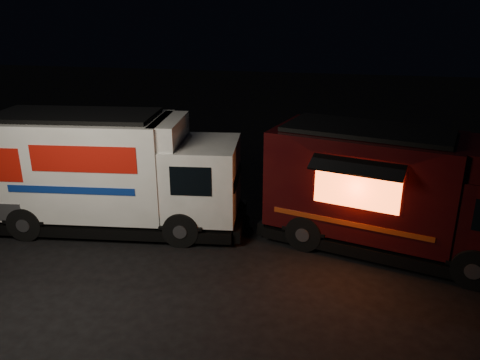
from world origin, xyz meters
TOP-DOWN VIEW (x-y plane):
  - ground at (0.00, 0.00)m, footprint 80.00×80.00m
  - white_truck at (-2.26, 1.24)m, footprint 7.93×3.58m
  - red_truck at (5.80, 1.51)m, footprint 7.57×4.31m

SIDE VIEW (x-z plane):
  - ground at x=0.00m, z-range 0.00..0.00m
  - red_truck at x=5.80m, z-range 0.00..3.33m
  - white_truck at x=-2.26m, z-range 0.00..3.47m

